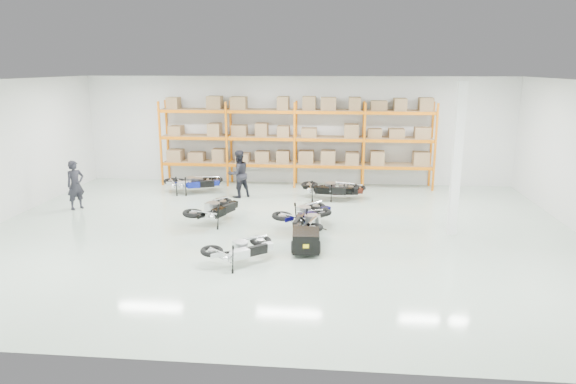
# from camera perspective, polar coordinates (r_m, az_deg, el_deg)

# --- Properties ---
(room) EXTENTS (18.00, 18.00, 18.00)m
(room) POSITION_cam_1_polar(r_m,az_deg,el_deg) (14.93, -1.19, 3.58)
(room) COLOR #AEC2B2
(room) RESTS_ON ground
(pallet_rack) EXTENTS (11.28, 0.98, 3.62)m
(pallet_rack) POSITION_cam_1_polar(r_m,az_deg,el_deg) (21.28, 0.83, 6.68)
(pallet_rack) COLOR orange
(pallet_rack) RESTS_ON ground
(structural_column) EXTENTS (0.25, 0.25, 4.50)m
(structural_column) POSITION_cam_1_polar(r_m,az_deg,el_deg) (15.72, 18.25, 3.40)
(structural_column) COLOR white
(structural_column) RESTS_ON ground
(moto_blue_centre) EXTENTS (1.90, 2.04, 1.21)m
(moto_blue_centre) POSITION_cam_1_polar(r_m,az_deg,el_deg) (15.95, 1.92, -1.95)
(moto_blue_centre) COLOR #090749
(moto_blue_centre) RESTS_ON ground
(moto_silver_left) EXTENTS (1.84, 1.72, 1.10)m
(moto_silver_left) POSITION_cam_1_polar(r_m,az_deg,el_deg) (13.08, -5.28, -5.85)
(moto_silver_left) COLOR silver
(moto_silver_left) RESTS_ON ground
(moto_black_far_left) EXTENTS (1.61, 2.12, 1.23)m
(moto_black_far_left) POSITION_cam_1_polar(r_m,az_deg,el_deg) (16.55, -8.18, -1.46)
(moto_black_far_left) COLOR black
(moto_black_far_left) RESTS_ON ground
(moto_touring_right) EXTENTS (1.19, 2.00, 1.22)m
(moto_touring_right) POSITION_cam_1_polar(r_m,az_deg,el_deg) (15.22, 2.38, -2.70)
(moto_touring_right) COLOR black
(moto_touring_right) RESTS_ON ground
(trailer) EXTENTS (0.79, 1.50, 0.62)m
(trailer) POSITION_cam_1_polar(r_m,az_deg,el_deg) (13.77, 2.00, -5.44)
(trailer) COLOR black
(trailer) RESTS_ON ground
(moto_back_a) EXTENTS (1.94, 1.40, 1.14)m
(moto_back_a) POSITION_cam_1_polar(r_m,az_deg,el_deg) (20.59, -10.03, 1.37)
(moto_back_a) COLOR navy
(moto_back_a) RESTS_ON ground
(moto_back_b) EXTENTS (1.94, 1.28, 1.16)m
(moto_back_b) POSITION_cam_1_polar(r_m,az_deg,el_deg) (20.64, -10.85, 1.39)
(moto_back_b) COLOR #AAADB4
(moto_back_b) RESTS_ON ground
(moto_back_c) EXTENTS (2.02, 1.22, 1.23)m
(moto_back_c) POSITION_cam_1_polar(r_m,az_deg,el_deg) (19.25, 4.57, 0.80)
(moto_back_c) COLOR black
(moto_back_c) RESTS_ON ground
(moto_back_d) EXTENTS (1.66, 0.94, 1.03)m
(moto_back_d) POSITION_cam_1_polar(r_m,az_deg,el_deg) (19.37, 6.02, 0.56)
(moto_back_d) COLOR #3A120B
(moto_back_d) RESTS_ON ground
(person_left) EXTENTS (0.70, 0.75, 1.72)m
(person_left) POSITION_cam_1_polar(r_m,az_deg,el_deg) (19.40, -22.54, 0.73)
(person_left) COLOR black
(person_left) RESTS_ON ground
(person_back) EXTENTS (1.12, 1.09, 1.82)m
(person_back) POSITION_cam_1_polar(r_m,az_deg,el_deg) (19.62, -5.52, 2.01)
(person_back) COLOR black
(person_back) RESTS_ON ground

